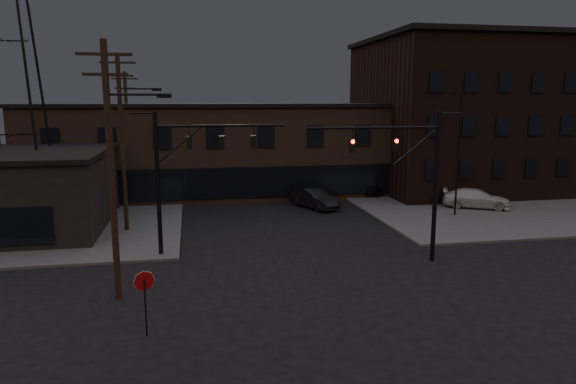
% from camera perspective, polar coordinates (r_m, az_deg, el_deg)
% --- Properties ---
extents(ground, '(140.00, 140.00, 0.00)m').
position_cam_1_polar(ground, '(22.91, 5.83, -11.85)').
color(ground, black).
rests_on(ground, ground).
extents(sidewalk_ne, '(30.00, 30.00, 0.15)m').
position_cam_1_polar(sidewalk_ne, '(51.56, 22.56, -0.14)').
color(sidewalk_ne, '#474744').
rests_on(sidewalk_ne, ground).
extents(building_row, '(40.00, 12.00, 8.00)m').
position_cam_1_polar(building_row, '(48.94, -3.47, 4.75)').
color(building_row, '#513A2B').
rests_on(building_row, ground).
extents(building_right, '(22.00, 16.00, 14.00)m').
position_cam_1_polar(building_right, '(54.26, 20.74, 7.82)').
color(building_right, black).
rests_on(building_right, ground).
extents(traffic_signal_near, '(7.12, 0.24, 8.00)m').
position_cam_1_polar(traffic_signal_near, '(27.63, 14.05, 2.28)').
color(traffic_signal_near, black).
rests_on(traffic_signal_near, ground).
extents(traffic_signal_far, '(7.12, 0.24, 8.00)m').
position_cam_1_polar(traffic_signal_far, '(28.56, -11.76, 2.79)').
color(traffic_signal_far, black).
rests_on(traffic_signal_far, ground).
extents(stop_sign, '(0.72, 0.33, 2.48)m').
position_cam_1_polar(stop_sign, '(19.62, -15.65, -10.25)').
color(stop_sign, black).
rests_on(stop_sign, ground).
extents(utility_pole_near, '(3.70, 0.28, 11.00)m').
position_cam_1_polar(utility_pole_near, '(22.73, -18.92, 2.80)').
color(utility_pole_near, black).
rests_on(utility_pole_near, ground).
extents(utility_pole_mid, '(3.70, 0.28, 11.50)m').
position_cam_1_polar(utility_pole_mid, '(34.69, -17.86, 5.62)').
color(utility_pole_mid, black).
rests_on(utility_pole_mid, ground).
extents(utility_pole_far, '(2.20, 0.28, 11.00)m').
position_cam_1_polar(utility_pole_far, '(46.72, -17.38, 6.26)').
color(utility_pole_far, black).
rests_on(utility_pole_far, ground).
extents(transmission_tower, '(7.00, 7.00, 25.00)m').
position_cam_1_polar(transmission_tower, '(40.31, -28.74, 14.53)').
color(transmission_tower, black).
rests_on(transmission_tower, ground).
extents(lot_light_a, '(1.50, 0.28, 9.14)m').
position_cam_1_polar(lot_light_a, '(39.45, 18.45, 5.17)').
color(lot_light_a, black).
rests_on(lot_light_a, ground).
extents(lot_light_b, '(1.50, 0.28, 9.14)m').
position_cam_1_polar(lot_light_b, '(46.81, 21.93, 5.66)').
color(lot_light_b, black).
rests_on(lot_light_b, ground).
extents(parked_car_lot_a, '(4.87, 2.84, 1.56)m').
position_cam_1_polar(parked_car_lot_a, '(47.11, 10.68, 0.62)').
color(parked_car_lot_a, black).
rests_on(parked_car_lot_a, sidewalk_ne).
extents(parked_car_lot_b, '(5.51, 4.27, 1.49)m').
position_cam_1_polar(parked_car_lot_b, '(43.43, 20.18, -0.67)').
color(parked_car_lot_b, silver).
rests_on(parked_car_lot_b, sidewalk_ne).
extents(car_crossing, '(3.49, 5.05, 1.58)m').
position_cam_1_polar(car_crossing, '(41.36, 2.94, -0.72)').
color(car_crossing, black).
rests_on(car_crossing, ground).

